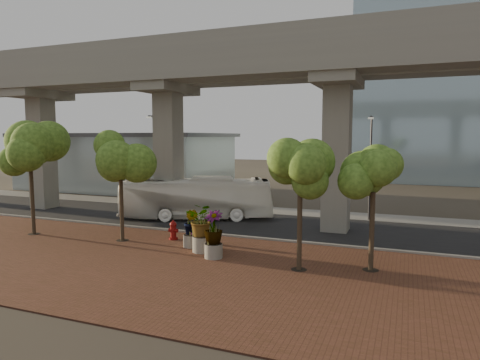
% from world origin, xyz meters
% --- Properties ---
extents(ground, '(160.00, 160.00, 0.00)m').
position_xyz_m(ground, '(0.00, 0.00, 0.00)').
color(ground, '#373228').
rests_on(ground, ground).
extents(brick_plaza, '(70.00, 13.00, 0.06)m').
position_xyz_m(brick_plaza, '(0.00, -8.00, 0.03)').
color(brick_plaza, brown).
rests_on(brick_plaza, ground).
extents(asphalt_road, '(90.00, 8.00, 0.04)m').
position_xyz_m(asphalt_road, '(0.00, 2.00, 0.02)').
color(asphalt_road, black).
rests_on(asphalt_road, ground).
extents(curb_strip, '(70.00, 0.25, 0.16)m').
position_xyz_m(curb_strip, '(0.00, -2.00, 0.08)').
color(curb_strip, gray).
rests_on(curb_strip, ground).
extents(far_sidewalk, '(90.00, 3.00, 0.06)m').
position_xyz_m(far_sidewalk, '(0.00, 7.50, 0.03)').
color(far_sidewalk, gray).
rests_on(far_sidewalk, ground).
extents(transit_viaduct, '(72.00, 5.60, 12.40)m').
position_xyz_m(transit_viaduct, '(0.00, 2.00, 7.29)').
color(transit_viaduct, gray).
rests_on(transit_viaduct, ground).
extents(station_pavilion, '(23.00, 13.00, 6.30)m').
position_xyz_m(station_pavilion, '(-20.00, 16.00, 3.22)').
color(station_pavilion, '#AABDC2').
rests_on(station_pavilion, ground).
extents(transit_bus, '(10.99, 6.42, 3.02)m').
position_xyz_m(transit_bus, '(-3.88, 2.24, 1.51)').
color(transit_bus, white).
rests_on(transit_bus, ground).
extents(fire_hydrant, '(0.55, 0.50, 1.11)m').
position_xyz_m(fire_hydrant, '(-2.23, -3.89, 0.59)').
color(fire_hydrant, maroon).
rests_on(fire_hydrant, ground).
extents(planter_front, '(2.28, 2.28, 2.51)m').
position_xyz_m(planter_front, '(0.50, -5.64, 1.58)').
color(planter_front, '#A09991').
rests_on(planter_front, ground).
extents(planter_right, '(2.17, 2.17, 2.31)m').
position_xyz_m(planter_right, '(1.50, -6.45, 1.46)').
color(planter_right, '#A09E91').
rests_on(planter_right, ground).
extents(planter_left, '(1.87, 1.87, 2.06)m').
position_xyz_m(planter_left, '(-0.50, -4.99, 1.31)').
color(planter_left, gray).
rests_on(planter_left, ground).
extents(street_tree_far_west, '(3.97, 3.97, 6.83)m').
position_xyz_m(street_tree_far_west, '(-10.79, -5.79, 5.07)').
color(street_tree_far_west, '#493929').
rests_on(street_tree_far_west, ground).
extents(street_tree_near_west, '(3.86, 3.86, 6.50)m').
position_xyz_m(street_tree_near_west, '(-4.81, -5.16, 4.78)').
color(street_tree_near_west, '#493929').
rests_on(street_tree_near_west, ground).
extents(street_tree_near_east, '(3.50, 3.50, 6.01)m').
position_xyz_m(street_tree_near_east, '(5.81, -6.74, 4.46)').
color(street_tree_near_east, '#493929').
rests_on(street_tree_near_east, ground).
extents(street_tree_far_east, '(3.13, 3.13, 5.82)m').
position_xyz_m(street_tree_far_east, '(8.77, -5.65, 4.43)').
color(street_tree_far_east, '#493929').
rests_on(street_tree_far_east, ground).
extents(streetlamp_west, '(0.38, 1.11, 7.64)m').
position_xyz_m(streetlamp_west, '(-9.87, 6.24, 4.46)').
color(streetlamp_west, '#2E2E33').
rests_on(streetlamp_west, ground).
extents(streetlamp_east, '(0.36, 1.06, 7.29)m').
position_xyz_m(streetlamp_east, '(7.68, 6.24, 4.26)').
color(streetlamp_east, '#2E2E33').
rests_on(streetlamp_east, ground).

